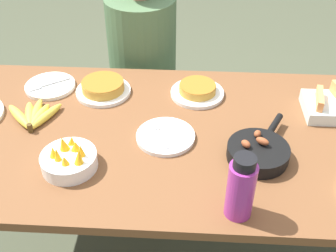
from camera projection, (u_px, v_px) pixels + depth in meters
dining_table at (168, 151)px, 1.61m from camera, size 1.88×0.90×0.78m
banana_bunch at (33, 116)px, 1.61m from camera, size 0.23×0.21×0.04m
skillet at (258, 152)px, 1.43m from camera, size 0.22×0.31×0.08m
frittata_plate_center at (197, 91)px, 1.74m from camera, size 0.22×0.22×0.05m
frittata_plate_side at (103, 88)px, 1.75m from camera, size 0.23×0.23×0.06m
empty_plate_far_left at (50, 86)px, 1.79m from camera, size 0.21×0.21×0.02m
empty_plate_mid_edge at (165, 136)px, 1.53m from camera, size 0.21×0.21×0.02m
fruit_bowl_mango at (69, 159)px, 1.39m from camera, size 0.19×0.19×0.11m
water_bottle at (241, 188)px, 1.19m from camera, size 0.08×0.08×0.22m
person_figure at (144, 88)px, 2.25m from camera, size 0.37×0.37×1.27m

